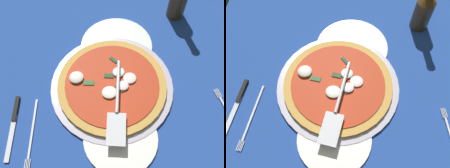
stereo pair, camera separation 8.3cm
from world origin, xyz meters
The scene contains 8 objects.
ground_plane centered at (0.00, 0.00, -0.40)cm, with size 104.01×104.01×0.80cm, color #214497.
checker_pattern centered at (0.00, 0.00, 0.05)cm, with size 104.01×104.01×0.10cm.
pizza_pan centered at (-1.03, 5.80, 0.69)cm, with size 39.05×39.05×1.18cm, color #B4ADC1.
dinner_plate_left centered at (-18.37, 5.36, 0.60)cm, with size 21.67×21.67×1.00cm, color white.
dinner_plate_right centered at (15.06, 2.24, 0.60)cm, with size 24.88×24.88×1.00cm, color white.
pizza centered at (-0.98, 5.90, 1.99)cm, with size 34.69×34.69×2.65cm.
pizza_server centered at (-9.44, 5.29, 4.26)cm, with size 27.85×7.73×1.00cm.
place_setting_far centered at (-11.61, 33.83, 0.46)cm, with size 23.00×15.12×1.40cm.
Camera 1 is at (-41.37, 10.62, 75.02)cm, focal length 42.28 mm.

